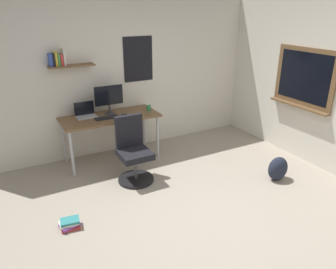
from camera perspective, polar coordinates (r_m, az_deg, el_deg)
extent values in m
plane|color=#9E9384|center=(4.05, 5.66, -14.49)|extent=(5.20, 5.20, 0.00)
cube|color=silver|center=(5.56, -8.21, 10.37)|extent=(5.00, 0.10, 2.60)
cube|color=brown|center=(5.14, -16.70, 11.59)|extent=(0.68, 0.20, 0.02)
cube|color=black|center=(5.57, -5.30, 13.14)|extent=(0.52, 0.01, 0.74)
cube|color=#3851B2|center=(5.10, -20.12, 12.28)|extent=(0.04, 0.14, 0.18)
cube|color=black|center=(5.10, -19.65, 12.33)|extent=(0.03, 0.14, 0.18)
cube|color=gold|center=(5.11, -19.25, 12.51)|extent=(0.03, 0.14, 0.20)
cube|color=#3D934C|center=(5.12, -18.82, 12.40)|extent=(0.03, 0.14, 0.17)
cube|color=#C63833|center=(5.12, -18.36, 12.43)|extent=(0.04, 0.14, 0.16)
cube|color=silver|center=(5.13, -17.96, 12.91)|extent=(0.03, 0.14, 0.24)
cube|color=brown|center=(5.54, 23.04, 9.37)|extent=(0.04, 1.10, 0.90)
cube|color=black|center=(5.53, 22.94, 9.36)|extent=(0.01, 0.94, 0.76)
cube|color=brown|center=(5.62, 22.04, 4.73)|extent=(0.12, 1.10, 0.03)
cube|color=brown|center=(5.20, -10.22, 3.06)|extent=(1.53, 0.67, 0.03)
cylinder|color=#B7B7BC|center=(4.93, -16.63, -3.38)|extent=(0.04, 0.04, 0.73)
cylinder|color=#B7B7BC|center=(5.34, -1.84, -0.41)|extent=(0.04, 0.04, 0.73)
cylinder|color=#B7B7BC|center=(5.43, -17.93, -1.15)|extent=(0.04, 0.04, 0.73)
cylinder|color=#B7B7BC|center=(5.81, -4.28, 1.41)|extent=(0.04, 0.04, 0.73)
cylinder|color=black|center=(4.79, -5.69, -7.89)|extent=(0.52, 0.52, 0.04)
cylinder|color=#4C4C51|center=(4.70, -5.77, -5.88)|extent=(0.05, 0.05, 0.34)
cube|color=black|center=(4.61, -5.87, -3.51)|extent=(0.44, 0.44, 0.09)
cube|color=black|center=(4.67, -6.93, 0.59)|extent=(0.40, 0.08, 0.48)
cube|color=#ADAFB5|center=(5.21, -14.23, 3.06)|extent=(0.31, 0.21, 0.02)
cube|color=black|center=(5.27, -14.63, 4.53)|extent=(0.31, 0.01, 0.21)
cylinder|color=#38383D|center=(5.31, -10.26, 3.72)|extent=(0.17, 0.17, 0.01)
cylinder|color=#38383D|center=(5.29, -10.31, 4.51)|extent=(0.03, 0.03, 0.14)
cube|color=black|center=(5.22, -10.44, 6.84)|extent=(0.46, 0.02, 0.31)
cube|color=black|center=(5.10, -10.74, 2.93)|extent=(0.37, 0.13, 0.02)
ellipsoid|color=#262628|center=(5.18, -7.81, 3.51)|extent=(0.10, 0.06, 0.03)
cylinder|color=#338C4C|center=(5.38, -3.44, 4.72)|extent=(0.08, 0.08, 0.09)
ellipsoid|color=#1E2333|center=(4.99, 18.87, -5.73)|extent=(0.32, 0.22, 0.36)
cube|color=#C63833|center=(4.03, -16.84, -15.40)|extent=(0.23, 0.18, 0.03)
cube|color=#7A3D99|center=(4.02, -17.01, -15.05)|extent=(0.24, 0.19, 0.03)
cube|color=silver|center=(4.01, -17.14, -14.74)|extent=(0.21, 0.16, 0.02)
cube|color=teal|center=(4.00, -16.98, -14.40)|extent=(0.23, 0.18, 0.03)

